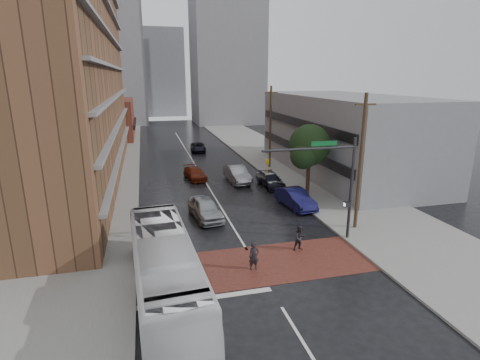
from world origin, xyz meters
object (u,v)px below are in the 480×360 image
transit_bus (165,270)px  car_parked_near (295,198)px  pedestrian_b (300,238)px  car_travel_c (195,173)px  car_parked_far (270,178)px  suv_travel (198,147)px  car_travel_a (205,208)px  car_parked_mid (271,181)px  car_travel_b (237,174)px  pedestrian_a (254,256)px

transit_bus → car_parked_near: (11.80, 11.58, -0.90)m
transit_bus → pedestrian_b: 9.63m
pedestrian_b → car_travel_c: bearing=97.0°
car_parked_far → suv_travel: bearing=100.2°
car_travel_a → car_parked_far: 11.13m
transit_bus → car_parked_mid: size_ratio=2.69×
car_travel_c → car_parked_mid: (7.22, -5.13, 0.02)m
pedestrian_b → car_travel_b: 17.06m
car_travel_a → suv_travel: car_travel_a is taller
pedestrian_b → car_parked_near: pedestrian_b is taller
pedestrian_a → car_travel_b: pedestrian_a is taller
car_travel_c → suv_travel: bearing=71.1°
pedestrian_b → car_parked_far: (2.93, 14.90, -0.07)m
car_travel_a → car_parked_near: bearing=-2.9°
pedestrian_b → suv_travel: size_ratio=0.36×
suv_travel → car_parked_near: car_parked_near is taller
car_travel_b → car_parked_near: bearing=-76.1°
pedestrian_a → car_parked_far: bearing=65.3°
pedestrian_a → car_travel_b: bearing=75.9°
pedestrian_a → car_travel_c: (-0.64, 21.16, -0.22)m
transit_bus → pedestrian_a: bearing=17.1°
pedestrian_b → car_parked_mid: (2.93, 14.28, -0.19)m
car_parked_near → car_parked_far: bearing=82.5°
pedestrian_b → suv_travel: 35.25m
car_parked_far → car_travel_a: bearing=-138.7°
suv_travel → car_parked_near: size_ratio=0.95×
pedestrian_a → pedestrian_b: 4.05m
car_travel_c → car_parked_mid: car_parked_mid is taller
car_travel_b → car_travel_c: 4.90m
pedestrian_a → car_parked_far: size_ratio=0.38×
car_parked_far → car_parked_mid: bearing=-92.6°
pedestrian_a → pedestrian_b: (3.65, 1.75, -0.01)m
pedestrian_b → car_travel_a: 8.81m
pedestrian_b → car_parked_near: size_ratio=0.34×
car_parked_near → car_parked_far: car_parked_near is taller
pedestrian_b → car_parked_near: 8.44m
pedestrian_a → car_travel_b: (3.65, 18.80, -0.00)m
car_parked_far → car_parked_near: bearing=-92.6°
transit_bus → car_parked_far: size_ratio=2.69×
car_travel_b → car_parked_near: car_travel_b is taller
pedestrian_b → car_travel_c: 19.88m
car_travel_b → car_parked_far: size_ratio=1.14×
car_travel_a → car_parked_far: car_travel_a is taller
transit_bus → pedestrian_a: size_ratio=7.14×
car_travel_b → suv_travel: (-1.68, 18.16, -0.21)m
pedestrian_b → car_parked_near: (2.93, 7.91, -0.04)m
suv_travel → car_parked_far: 20.83m
pedestrian_a → car_travel_a: size_ratio=0.35×
pedestrian_b → pedestrian_a: bearing=-159.9°
car_travel_a → car_travel_b: bearing=54.7°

